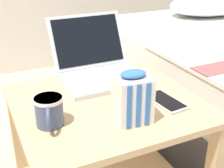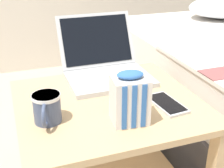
{
  "view_description": "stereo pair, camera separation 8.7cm",
  "coord_description": "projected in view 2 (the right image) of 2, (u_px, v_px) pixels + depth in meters",
  "views": [
    {
      "loc": [
        -0.38,
        -0.84,
        0.97
      ],
      "look_at": [
        0.0,
        -0.04,
        0.56
      ],
      "focal_mm": 50.0,
      "sensor_mm": 36.0,
      "label": 1
    },
    {
      "loc": [
        -0.29,
        -0.87,
        0.97
      ],
      "look_at": [
        0.0,
        -0.04,
        0.56
      ],
      "focal_mm": 50.0,
      "sensor_mm": 36.0,
      "label": 2
    }
  ],
  "objects": [
    {
      "name": "cell_phone",
      "position": [
        166.0,
        104.0,
        1.01
      ],
      "size": [
        0.09,
        0.16,
        0.01
      ],
      "color": "#B7BABC",
      "rests_on": "bedside_table"
    },
    {
      "name": "bedside_table",
      "position": [
        108.0,
        143.0,
        1.11
      ],
      "size": [
        0.6,
        0.55,
        0.48
      ],
      "color": "tan",
      "rests_on": "ground_plane"
    },
    {
      "name": "mug_front_left",
      "position": [
        47.0,
        107.0,
        0.9
      ],
      "size": [
        0.08,
        0.12,
        0.09
      ],
      "color": "#3F4C6B",
      "rests_on": "bedside_table"
    },
    {
      "name": "laptop",
      "position": [
        105.0,
        65.0,
        1.21
      ],
      "size": [
        0.31,
        0.33,
        0.22
      ],
      "color": "#B7BABC",
      "rests_on": "bedside_table"
    },
    {
      "name": "snack_bag",
      "position": [
        130.0,
        99.0,
        0.89
      ],
      "size": [
        0.11,
        0.1,
        0.16
      ],
      "color": "silver",
      "rests_on": "bedside_table"
    }
  ]
}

